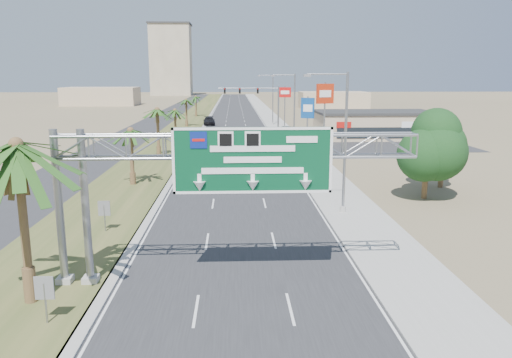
{
  "coord_description": "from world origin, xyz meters",
  "views": [
    {
      "loc": [
        -0.33,
        -12.56,
        9.72
      ],
      "look_at": [
        0.85,
        14.09,
        4.2
      ],
      "focal_mm": 35.0,
      "sensor_mm": 36.0,
      "label": 1
    }
  ],
  "objects_px": {
    "signal_mast": "(266,105)",
    "pole_sign_red_near": "(325,98)",
    "pole_sign_blue": "(308,110)",
    "pole_sign_red_far": "(285,96)",
    "car_far": "(209,121)",
    "sign_gantry": "(218,158)",
    "car_right_lane": "(272,135)",
    "car_left_lane": "(204,169)",
    "palm_near": "(16,146)",
    "store_building": "(374,125)",
    "car_mid_lane": "(248,143)"
  },
  "relations": [
    {
      "from": "store_building",
      "to": "car_far",
      "type": "bearing_deg",
      "value": 140.63
    },
    {
      "from": "car_right_lane",
      "to": "car_left_lane",
      "type": "bearing_deg",
      "value": -111.71
    },
    {
      "from": "pole_sign_red_near",
      "to": "palm_near",
      "type": "bearing_deg",
      "value": -116.19
    },
    {
      "from": "car_far",
      "to": "car_left_lane",
      "type": "bearing_deg",
      "value": -91.9
    },
    {
      "from": "pole_sign_blue",
      "to": "pole_sign_red_far",
      "type": "distance_m",
      "value": 17.71
    },
    {
      "from": "signal_mast",
      "to": "car_left_lane",
      "type": "relative_size",
      "value": 2.44
    },
    {
      "from": "store_building",
      "to": "car_left_lane",
      "type": "distance_m",
      "value": 39.46
    },
    {
      "from": "signal_mast",
      "to": "car_right_lane",
      "type": "distance_m",
      "value": 8.69
    },
    {
      "from": "sign_gantry",
      "to": "car_left_lane",
      "type": "distance_m",
      "value": 26.5
    },
    {
      "from": "sign_gantry",
      "to": "store_building",
      "type": "bearing_deg",
      "value": 67.64
    },
    {
      "from": "store_building",
      "to": "palm_near",
      "type": "bearing_deg",
      "value": -118.28
    },
    {
      "from": "sign_gantry",
      "to": "car_right_lane",
      "type": "relative_size",
      "value": 2.83
    },
    {
      "from": "pole_sign_red_near",
      "to": "car_left_lane",
      "type": "bearing_deg",
      "value": -137.52
    },
    {
      "from": "car_right_lane",
      "to": "palm_near",
      "type": "bearing_deg",
      "value": -109.12
    },
    {
      "from": "sign_gantry",
      "to": "car_far",
      "type": "bearing_deg",
      "value": 93.1
    },
    {
      "from": "sign_gantry",
      "to": "car_right_lane",
      "type": "xyz_separation_m",
      "value": [
        6.56,
        54.35,
        -5.23
      ]
    },
    {
      "from": "signal_mast",
      "to": "car_right_lane",
      "type": "relative_size",
      "value": 1.74
    },
    {
      "from": "car_left_lane",
      "to": "palm_near",
      "type": "bearing_deg",
      "value": -98.61
    },
    {
      "from": "sign_gantry",
      "to": "car_mid_lane",
      "type": "relative_size",
      "value": 3.35
    },
    {
      "from": "pole_sign_red_near",
      "to": "signal_mast",
      "type": "bearing_deg",
      "value": 103.76
    },
    {
      "from": "car_far",
      "to": "pole_sign_red_near",
      "type": "xyz_separation_m",
      "value": [
        16.17,
        -39.64,
        6.27
      ]
    },
    {
      "from": "store_building",
      "to": "car_left_lane",
      "type": "relative_size",
      "value": 4.26
    },
    {
      "from": "pole_sign_red_far",
      "to": "pole_sign_red_near",
      "type": "bearing_deg",
      "value": -86.5
    },
    {
      "from": "palm_near",
      "to": "pole_sign_blue",
      "type": "height_order",
      "value": "palm_near"
    },
    {
      "from": "store_building",
      "to": "pole_sign_red_near",
      "type": "xyz_separation_m",
      "value": [
        -11.15,
        -17.22,
        5.08
      ]
    },
    {
      "from": "pole_sign_red_near",
      "to": "sign_gantry",
      "type": "bearing_deg",
      "value": -107.05
    },
    {
      "from": "palm_near",
      "to": "car_right_lane",
      "type": "relative_size",
      "value": 1.41
    },
    {
      "from": "pole_sign_red_far",
      "to": "car_left_lane",
      "type": "bearing_deg",
      "value": -105.91
    },
    {
      "from": "car_right_lane",
      "to": "pole_sign_red_near",
      "type": "distance_m",
      "value": 17.55
    },
    {
      "from": "signal_mast",
      "to": "car_left_lane",
      "type": "bearing_deg",
      "value": -103.23
    },
    {
      "from": "signal_mast",
      "to": "car_right_lane",
      "type": "height_order",
      "value": "signal_mast"
    },
    {
      "from": "car_far",
      "to": "pole_sign_red_far",
      "type": "xyz_separation_m",
      "value": [
        14.32,
        -9.34,
        5.41
      ]
    },
    {
      "from": "car_left_lane",
      "to": "car_far",
      "type": "height_order",
      "value": "car_far"
    },
    {
      "from": "palm_near",
      "to": "car_right_lane",
      "type": "distance_m",
      "value": 58.49
    },
    {
      "from": "car_right_lane",
      "to": "pole_sign_red_near",
      "type": "relative_size",
      "value": 0.66
    },
    {
      "from": "car_mid_lane",
      "to": "pole_sign_blue",
      "type": "bearing_deg",
      "value": 31.52
    },
    {
      "from": "car_mid_lane",
      "to": "pole_sign_blue",
      "type": "relative_size",
      "value": 0.74
    },
    {
      "from": "sign_gantry",
      "to": "palm_near",
      "type": "xyz_separation_m",
      "value": [
        -8.14,
        -1.93,
        0.87
      ]
    },
    {
      "from": "store_building",
      "to": "pole_sign_blue",
      "type": "height_order",
      "value": "pole_sign_blue"
    },
    {
      "from": "sign_gantry",
      "to": "palm_near",
      "type": "relative_size",
      "value": 2.01
    },
    {
      "from": "store_building",
      "to": "signal_mast",
      "type": "bearing_deg",
      "value": 160.46
    },
    {
      "from": "car_mid_lane",
      "to": "car_far",
      "type": "bearing_deg",
      "value": 94.18
    },
    {
      "from": "car_mid_lane",
      "to": "car_right_lane",
      "type": "bearing_deg",
      "value": 61.27
    },
    {
      "from": "car_left_lane",
      "to": "car_right_lane",
      "type": "relative_size",
      "value": 0.71
    },
    {
      "from": "car_far",
      "to": "pole_sign_red_near",
      "type": "bearing_deg",
      "value": -71.86
    },
    {
      "from": "car_mid_lane",
      "to": "pole_sign_blue",
      "type": "distance_m",
      "value": 12.35
    },
    {
      "from": "pole_sign_red_near",
      "to": "pole_sign_red_far",
      "type": "height_order",
      "value": "pole_sign_red_near"
    },
    {
      "from": "sign_gantry",
      "to": "pole_sign_red_far",
      "type": "height_order",
      "value": "pole_sign_red_far"
    },
    {
      "from": "signal_mast",
      "to": "pole_sign_red_near",
      "type": "distance_m",
      "value": 23.98
    },
    {
      "from": "palm_near",
      "to": "signal_mast",
      "type": "height_order",
      "value": "palm_near"
    }
  ]
}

